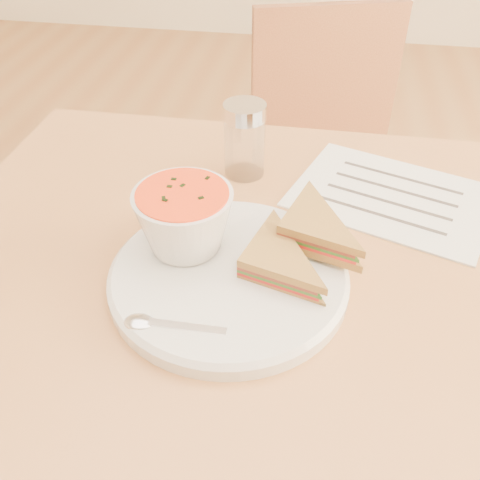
% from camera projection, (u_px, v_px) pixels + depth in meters
% --- Properties ---
extents(dining_table, '(1.00, 0.70, 0.75)m').
position_uv_depth(dining_table, '(297.00, 433.00, 0.89)').
color(dining_table, '#96542E').
rests_on(dining_table, floor).
extents(chair_far, '(0.46, 0.46, 0.83)m').
position_uv_depth(chair_far, '(333.00, 195.00, 1.35)').
color(chair_far, brown).
rests_on(chair_far, floor).
extents(plate, '(0.34, 0.34, 0.02)m').
position_uv_depth(plate, '(229.00, 278.00, 0.62)').
color(plate, white).
rests_on(plate, dining_table).
extents(soup_bowl, '(0.12, 0.12, 0.08)m').
position_uv_depth(soup_bowl, '(185.00, 222.00, 0.62)').
color(soup_bowl, white).
rests_on(soup_bowl, plate).
extents(sandwich_half_a, '(0.13, 0.13, 0.03)m').
position_uv_depth(sandwich_half_a, '(237.00, 271.00, 0.60)').
color(sandwich_half_a, '#A5803A').
rests_on(sandwich_half_a, plate).
extents(sandwich_half_b, '(0.13, 0.13, 0.03)m').
position_uv_depth(sandwich_half_b, '(276.00, 237.00, 0.62)').
color(sandwich_half_b, '#A5803A').
rests_on(sandwich_half_b, plate).
extents(spoon, '(0.16, 0.04, 0.01)m').
position_uv_depth(spoon, '(184.00, 327.00, 0.55)').
color(spoon, silver).
rests_on(spoon, plate).
extents(paper_menu, '(0.32, 0.27, 0.00)m').
position_uv_depth(paper_menu, '(391.00, 196.00, 0.76)').
color(paper_menu, white).
rests_on(paper_menu, dining_table).
extents(condiment_shaker, '(0.08, 0.08, 0.11)m').
position_uv_depth(condiment_shaker, '(245.00, 140.00, 0.78)').
color(condiment_shaker, silver).
rests_on(condiment_shaker, dining_table).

